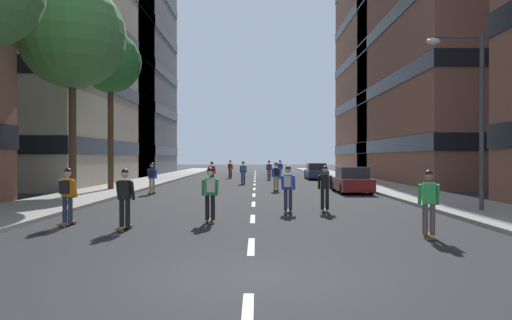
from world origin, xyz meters
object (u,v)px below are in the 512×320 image
at_px(street_tree_far, 112,63).
at_px(skater_8, 69,193).
at_px(skater_6, 127,196).
at_px(street_tree_mid, 74,36).
at_px(skater_0, 212,191).
at_px(parked_car_mid, 353,181).
at_px(skater_3, 213,172).
at_px(skater_4, 245,171).
at_px(skater_7, 153,176).
at_px(streetlamp_right, 474,102).
at_px(skater_2, 431,200).
at_px(skater_11, 282,168).
at_px(skater_9, 232,168).
at_px(skater_5, 326,186).
at_px(skater_10, 278,175).
at_px(skater_1, 290,186).
at_px(skater_12, 271,169).
at_px(parked_car_near, 318,172).

distance_m(street_tree_far, skater_8, 16.56).
bearing_deg(skater_6, street_tree_mid, 118.64).
bearing_deg(skater_0, parked_car_mid, 60.76).
height_order(skater_3, skater_4, same).
relative_size(skater_0, skater_7, 1.00).
bearing_deg(streetlamp_right, skater_4, 115.00).
bearing_deg(parked_car_mid, skater_3, 141.39).
height_order(street_tree_mid, skater_2, street_tree_mid).
bearing_deg(streetlamp_right, skater_2, -123.76).
xyz_separation_m(skater_4, skater_11, (3.42, 10.83, -0.03)).
relative_size(street_tree_mid, skater_7, 5.89).
distance_m(skater_7, skater_9, 19.95).
xyz_separation_m(skater_5, skater_6, (-6.45, -4.49, 0.00)).
bearing_deg(skater_3, skater_9, 86.42).
bearing_deg(skater_3, skater_7, -108.10).
distance_m(skater_3, skater_9, 11.59).
xyz_separation_m(skater_7, skater_9, (3.37, 19.66, 0.00)).
xyz_separation_m(skater_3, skater_10, (4.49, -5.79, 0.03)).
relative_size(skater_3, skater_5, 1.00).
relative_size(skater_3, skater_7, 1.00).
height_order(skater_3, skater_11, same).
relative_size(skater_7, skater_9, 1.00).
distance_m(street_tree_far, skater_1, 16.72).
xyz_separation_m(skater_8, skater_10, (7.04, 14.62, 0.00)).
bearing_deg(skater_1, skater_2, -59.44).
height_order(street_tree_far, skater_10, street_tree_far).
relative_size(skater_2, skater_8, 1.00).
distance_m(streetlamp_right, skater_1, 7.47).
xyz_separation_m(streetlamp_right, skater_0, (-9.46, -2.33, -3.12)).
bearing_deg(skater_11, skater_12, -107.47).
xyz_separation_m(street_tree_mid, streetlamp_right, (16.95, -5.63, -3.88)).
height_order(skater_11, skater_12, same).
relative_size(parked_car_mid, skater_2, 2.47).
distance_m(parked_car_mid, skater_10, 4.58).
bearing_deg(skater_7, skater_12, 67.21).
relative_size(skater_7, skater_12, 1.00).
bearing_deg(parked_car_mid, street_tree_mid, -162.12).
bearing_deg(skater_1, skater_11, 87.68).
relative_size(skater_1, skater_6, 1.00).
bearing_deg(skater_2, street_tree_far, 128.49).
relative_size(parked_car_near, street_tree_far, 0.45).
height_order(skater_3, skater_5, same).
height_order(parked_car_near, skater_6, skater_6).
bearing_deg(skater_12, skater_1, -89.99).
xyz_separation_m(skater_0, skater_12, (2.68, 28.58, 0.00)).
bearing_deg(parked_car_near, skater_12, -171.93).
xyz_separation_m(street_tree_far, skater_6, (5.16, -15.54, -6.90)).
bearing_deg(street_tree_mid, parked_car_mid, 17.88).
xyz_separation_m(skater_7, skater_10, (7.14, 2.30, 0.00)).
bearing_deg(skater_3, skater_6, -91.49).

